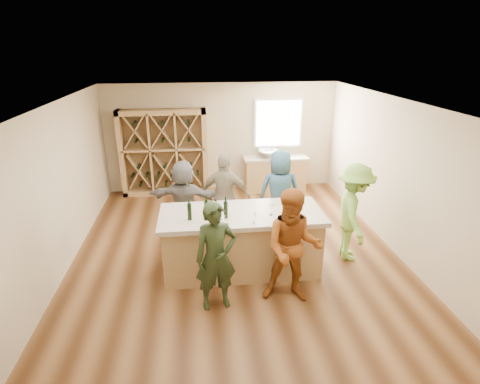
{
  "coord_description": "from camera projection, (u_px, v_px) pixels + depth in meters",
  "views": [
    {
      "loc": [
        -0.65,
        -6.17,
        3.69
      ],
      "look_at": [
        0.1,
        0.2,
        1.15
      ],
      "focal_mm": 28.0,
      "sensor_mm": 36.0,
      "label": 1
    }
  ],
  "objects": [
    {
      "name": "floor",
      "position": [
        236.0,
        254.0,
        7.14
      ],
      "size": [
        6.0,
        7.0,
        0.1
      ],
      "primitive_type": "cube",
      "color": "brown",
      "rests_on": "ground"
    },
    {
      "name": "ceiling",
      "position": [
        235.0,
        100.0,
        6.08
      ],
      "size": [
        6.0,
        7.0,
        0.1
      ],
      "primitive_type": "cube",
      "color": "white",
      "rests_on": "ground"
    },
    {
      "name": "wall_back",
      "position": [
        222.0,
        137.0,
        9.89
      ],
      "size": [
        6.0,
        0.1,
        2.8
      ],
      "primitive_type": "cube",
      "color": "#CBB593",
      "rests_on": "ground"
    },
    {
      "name": "wall_front",
      "position": [
        278.0,
        320.0,
        3.33
      ],
      "size": [
        6.0,
        0.1,
        2.8
      ],
      "primitive_type": "cube",
      "color": "#CBB593",
      "rests_on": "ground"
    },
    {
      "name": "wall_left",
      "position": [
        55.0,
        191.0,
        6.28
      ],
      "size": [
        0.1,
        7.0,
        2.8
      ],
      "primitive_type": "cube",
      "color": "#CBB593",
      "rests_on": "ground"
    },
    {
      "name": "wall_right",
      "position": [
        399.0,
        177.0,
        6.94
      ],
      "size": [
        0.1,
        7.0,
        2.8
      ],
      "primitive_type": "cube",
      "color": "#CBB593",
      "rests_on": "ground"
    },
    {
      "name": "window_frame",
      "position": [
        278.0,
        123.0,
        9.85
      ],
      "size": [
        1.3,
        0.06,
        1.3
      ],
      "primitive_type": "cube",
      "color": "white",
      "rests_on": "wall_back"
    },
    {
      "name": "window_pane",
      "position": [
        279.0,
        123.0,
        9.82
      ],
      "size": [
        1.18,
        0.01,
        1.18
      ],
      "primitive_type": "cube",
      "color": "white",
      "rests_on": "wall_back"
    },
    {
      "name": "wine_rack",
      "position": [
        164.0,
        153.0,
        9.58
      ],
      "size": [
        2.2,
        0.45,
        2.2
      ],
      "primitive_type": "cube",
      "color": "tan",
      "rests_on": "floor"
    },
    {
      "name": "back_counter_base",
      "position": [
        275.0,
        174.0,
        10.07
      ],
      "size": [
        1.6,
        0.58,
        0.86
      ],
      "primitive_type": "cube",
      "color": "tan",
      "rests_on": "floor"
    },
    {
      "name": "back_counter_top",
      "position": [
        275.0,
        158.0,
        9.91
      ],
      "size": [
        1.7,
        0.62,
        0.06
      ],
      "primitive_type": "cube",
      "color": "#BCB09A",
      "rests_on": "back_counter_base"
    },
    {
      "name": "sink",
      "position": [
        268.0,
        153.0,
        9.84
      ],
      "size": [
        0.54,
        0.54,
        0.19
      ],
      "primitive_type": "imported",
      "color": "silver",
      "rests_on": "back_counter_top"
    },
    {
      "name": "faucet",
      "position": [
        267.0,
        150.0,
        9.98
      ],
      "size": [
        0.02,
        0.02,
        0.3
      ],
      "primitive_type": "cylinder",
      "color": "silver",
      "rests_on": "back_counter_top"
    },
    {
      "name": "tasting_counter_base",
      "position": [
        241.0,
        243.0,
        6.44
      ],
      "size": [
        2.6,
        1.0,
        1.0
      ],
      "primitive_type": "cube",
      "color": "tan",
      "rests_on": "floor"
    },
    {
      "name": "tasting_counter_top",
      "position": [
        241.0,
        215.0,
        6.24
      ],
      "size": [
        2.72,
        1.12,
        0.08
      ],
      "primitive_type": "cube",
      "color": "#BCB09A",
      "rests_on": "tasting_counter_base"
    },
    {
      "name": "wine_bottle_a",
      "position": [
        189.0,
        212.0,
        5.92
      ],
      "size": [
        0.08,
        0.08,
        0.28
      ],
      "primitive_type": "cylinder",
      "rotation": [
        0.0,
        0.0,
        -0.17
      ],
      "color": "black",
      "rests_on": "tasting_counter_top"
    },
    {
      "name": "wine_bottle_c",
      "position": [
        206.0,
        210.0,
        5.97
      ],
      "size": [
        0.08,
        0.08,
        0.3
      ],
      "primitive_type": "cylinder",
      "rotation": [
        0.0,
        0.0,
        0.11
      ],
      "color": "black",
      "rests_on": "tasting_counter_top"
    },
    {
      "name": "wine_bottle_d",
      "position": [
        216.0,
        212.0,
        5.89
      ],
      "size": [
        0.09,
        0.09,
        0.29
      ],
      "primitive_type": "cylinder",
      "rotation": [
        0.0,
        0.0,
        0.22
      ],
      "color": "black",
      "rests_on": "tasting_counter_top"
    },
    {
      "name": "wine_bottle_e",
      "position": [
        226.0,
        210.0,
        5.99
      ],
      "size": [
        0.09,
        0.09,
        0.28
      ],
      "primitive_type": "cylinder",
      "rotation": [
        0.0,
        0.0,
        -0.32
      ],
      "color": "black",
      "rests_on": "tasting_counter_top"
    },
    {
      "name": "wine_glass_a",
      "position": [
        224.0,
        222.0,
        5.72
      ],
      "size": [
        0.08,
        0.08,
        0.17
      ],
      "primitive_type": "cone",
      "rotation": [
        0.0,
        0.0,
        0.32
      ],
      "color": "white",
      "rests_on": "tasting_counter_top"
    },
    {
      "name": "wine_glass_b",
      "position": [
        254.0,
        218.0,
        5.84
      ],
      "size": [
        0.07,
        0.07,
        0.16
      ],
      "primitive_type": "cone",
      "rotation": [
        0.0,
        0.0,
        -0.26
      ],
      "color": "white",
      "rests_on": "tasting_counter_top"
    },
    {
      "name": "wine_glass_c",
      "position": [
        288.0,
        217.0,
        5.86
      ],
      "size": [
        0.08,
        0.08,
        0.17
      ],
      "primitive_type": "cone",
      "rotation": [
        0.0,
        0.0,
        -0.36
      ],
      "color": "white",
      "rests_on": "tasting_counter_top"
    },
    {
      "name": "wine_glass_d",
      "position": [
        271.0,
        210.0,
        6.1
      ],
      "size": [
        0.08,
        0.08,
        0.19
      ],
      "primitive_type": "cone",
      "rotation": [
        0.0,
        0.0,
        0.11
      ],
      "color": "white",
      "rests_on": "tasting_counter_top"
    },
    {
      "name": "wine_glass_e",
      "position": [
        300.0,
        212.0,
        6.01
      ],
      "size": [
        0.08,
        0.08,
        0.2
      ],
      "primitive_type": "cone",
      "rotation": [
        0.0,
        0.0,
        -0.13
      ],
      "color": "white",
      "rests_on": "tasting_counter_top"
    },
    {
      "name": "tasting_menu_a",
      "position": [
        219.0,
        225.0,
        5.81
      ],
      "size": [
        0.27,
        0.32,
        0.0
      ],
      "primitive_type": "cube",
      "rotation": [
        0.0,
        0.0,
        -0.25
      ],
      "color": "white",
      "rests_on": "tasting_counter_top"
    },
    {
      "name": "tasting_menu_b",
      "position": [
        261.0,
        223.0,
        5.86
      ],
      "size": [
        0.24,
        0.3,
        0.0
      ],
      "primitive_type": "cube",
      "rotation": [
        0.0,
        0.0,
        0.17
      ],
      "color": "white",
      "rests_on": "tasting_counter_top"
    },
    {
      "name": "tasting_menu_c",
      "position": [
        299.0,
        219.0,
        6.0
      ],
      "size": [
        0.29,
        0.32,
        0.0
      ],
      "primitive_type": "cube",
      "rotation": [
        0.0,
        0.0,
        -0.44
      ],
      "color": "white",
      "rests_on": "tasting_counter_top"
    },
    {
      "name": "person_near_left",
      "position": [
        216.0,
        257.0,
        5.38
      ],
      "size": [
        0.68,
        0.55,
        1.68
      ],
      "primitive_type": "imported",
      "rotation": [
        0.0,
        0.0,
        0.17
      ],
      "color": "#263319",
      "rests_on": "floor"
    },
    {
      "name": "person_near_right",
      "position": [
        293.0,
        248.0,
        5.5
      ],
      "size": [
        0.96,
        0.67,
        1.81
      ],
      "primitive_type": "imported",
      "rotation": [
        0.0,
        0.0,
        -0.22
      ],
      "color": "#994C19",
      "rests_on": "floor"
    },
    {
      "name": "person_server",
      "position": [
        353.0,
        213.0,
        6.65
      ],
      "size": [
        0.75,
        1.24,
        1.8
      ],
      "primitive_type": "imported",
      "rotation": [
        0.0,
        0.0,
        1.38
      ],
      "color": "#8CC64C",
      "rests_on": "floor"
    },
    {
      "name": "person_far_mid",
      "position": [
        225.0,
        196.0,
        7.43
      ],
      "size": [
        1.14,
        0.81,
        1.75
      ],
      "primitive_type": "imported",
      "rotation": [
        0.0,
        0.0,
        2.83
      ],
      "color": "gray",
      "rests_on": "floor"
    },
    {
      "name": "person_far_right",
      "position": [
        280.0,
        192.0,
        7.63
      ],
      "size": [
        0.86,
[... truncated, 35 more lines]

